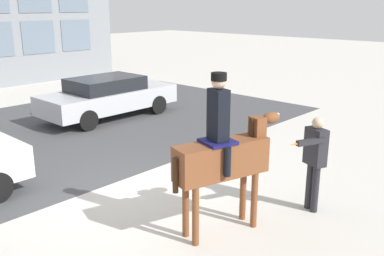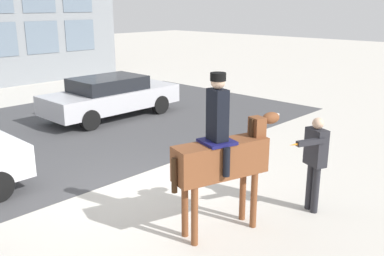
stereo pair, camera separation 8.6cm
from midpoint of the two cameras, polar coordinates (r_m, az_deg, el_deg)
ground_plane at (r=8.85m, az=-8.12°, el=-8.15°), size 80.00×80.00×0.00m
road_surface at (r=12.71m, az=-21.56°, el=-1.53°), size 18.44×8.50×0.01m
mounted_horse_lead at (r=6.77m, az=4.49°, el=-3.50°), size 1.96×0.87×2.64m
pedestrian_bystander at (r=7.85m, az=16.37°, el=-3.78°), size 0.91×0.45×1.75m
street_car_far_lane at (r=14.37m, az=-10.59°, el=4.24°), size 4.54×1.85×1.36m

